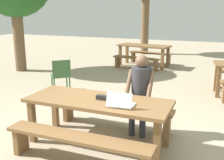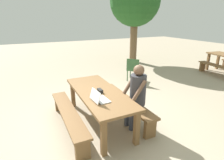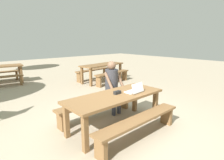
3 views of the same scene
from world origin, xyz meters
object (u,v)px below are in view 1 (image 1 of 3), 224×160
picnic_table_front (98,106)px  plastic_chair (61,75)px  laptop (121,103)px  person_seated (141,89)px  small_pouch (102,97)px  picnic_table_rear (144,48)px

picnic_table_front → plastic_chair: (-2.02, 2.15, -0.18)m
picnic_table_front → laptop: size_ratio=5.76×
person_seated → laptop: bearing=-94.0°
picnic_table_front → laptop: (0.42, -0.15, 0.15)m
small_pouch → plastic_chair: bearing=134.2°
small_pouch → person_seated: (0.41, 0.61, 0.01)m
person_seated → picnic_table_rear: (-1.47, 5.41, -0.11)m
small_pouch → picnic_table_rear: small_pouch is taller
person_seated → plastic_chair: 2.94m
person_seated → picnic_table_rear: 5.61m
picnic_table_front → plastic_chair: 2.95m
small_pouch → person_seated: 0.74m
picnic_table_front → small_pouch: 0.14m
picnic_table_front → person_seated: person_seated is taller
laptop → person_seated: person_seated is taller
picnic_table_rear → small_pouch: bearing=-72.0°
laptop → plastic_chair: 3.36m
picnic_table_front → small_pouch: size_ratio=13.47×
plastic_chair → picnic_table_rear: (1.01, 3.89, 0.21)m
plastic_chair → picnic_table_rear: size_ratio=0.43×
picnic_table_front → person_seated: (0.47, 0.62, 0.14)m
picnic_table_rear → person_seated: bearing=-66.8°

